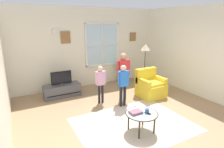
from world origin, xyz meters
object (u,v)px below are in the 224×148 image
person_blue_shirt (123,81)px  floor_lamp (145,52)px  tv_stand (62,90)px  person_red_shirt (123,71)px  television (61,78)px  armchair (150,86)px  book_stack (136,112)px  cup (147,111)px  remote_near_books (137,110)px  remote_near_cup (148,113)px  potted_plant_by_window (123,69)px  person_pink_shirt (101,80)px  coffee_table (142,114)px

person_blue_shirt → floor_lamp: floor_lamp is taller
tv_stand → person_red_shirt: size_ratio=0.78×
tv_stand → television: 0.43m
armchair → person_red_shirt: 1.13m
book_stack → person_blue_shirt: 1.33m
cup → remote_near_books: cup is taller
television → remote_near_cup: 3.10m
remote_near_cup → person_blue_shirt: 1.41m
armchair → potted_plant_by_window: 1.61m
tv_stand → cup: 3.09m
book_stack → armchair: bearing=42.1°
television → remote_near_cup: bearing=-69.0°
person_blue_shirt → television: bearing=131.0°
armchair → remote_near_books: size_ratio=6.21×
person_pink_shirt → potted_plant_by_window: bearing=40.2°
cup → armchair: bearing=48.4°
armchair → potted_plant_by_window: armchair is taller
remote_near_cup → person_pink_shirt: bearing=97.3°
armchair → tv_stand: bearing=152.0°
tv_stand → coffee_table: bearing=-70.2°
armchair → remote_near_cup: size_ratio=6.21×
remote_near_books → tv_stand: bearing=110.3°
armchair → person_blue_shirt: bearing=-169.4°
remote_near_cup → remote_near_books: bearing=117.9°
armchair → remote_near_books: 2.02m
person_blue_shirt → person_pink_shirt: 0.67m
tv_stand → armchair: armchair is taller
person_pink_shirt → floor_lamp: floor_lamp is taller
television → coffee_table: television is taller
cup → person_pink_shirt: size_ratio=0.08×
coffee_table → remote_near_cup: (0.10, -0.08, 0.04)m
coffee_table → person_blue_shirt: size_ratio=0.59×
remote_near_cup → book_stack: bearing=148.7°
potted_plant_by_window → floor_lamp: bearing=-69.2°
television → book_stack: 2.91m
remote_near_books → person_pink_shirt: person_pink_shirt is taller
tv_stand → cup: cup is taller
person_red_shirt → person_pink_shirt: person_red_shirt is taller
armchair → person_red_shirt: bearing=173.1°
tv_stand → armchair: 2.82m
floor_lamp → cup: bearing=-126.6°
tv_stand → person_pink_shirt: bearing=-50.2°
potted_plant_by_window → remote_near_cup: bearing=-112.8°
person_pink_shirt → potted_plant_by_window: person_pink_shirt is taller
television → person_red_shirt: bearing=-38.1°
remote_near_cup → person_pink_shirt: (-0.24, 1.85, 0.25)m
tv_stand → television: television is taller
tv_stand → remote_near_books: size_ratio=8.17×
person_blue_shirt → person_pink_shirt: bearing=133.2°
armchair → remote_near_books: bearing=-138.0°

